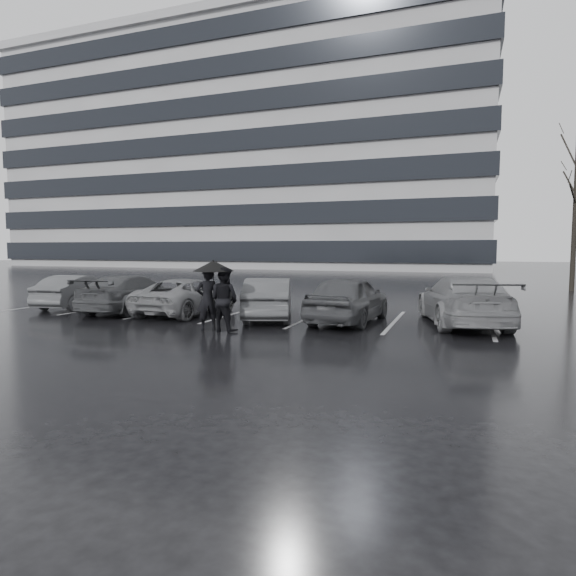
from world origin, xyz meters
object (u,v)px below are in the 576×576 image
Objects in this scene: car_west_d at (77,291)px; tree_north at (575,212)px; car_main at (348,299)px; car_west_b at (188,296)px; car_east at (463,300)px; car_west_a at (269,298)px; car_west_c at (132,293)px; pedestrian_right at (224,299)px; pedestrian_left at (207,299)px.

tree_north reaches higher than car_west_d.
car_main is 1.13× the size of car_west_d.
tree_north is at bearing -151.49° from car_west_d.
car_main is at bearing -178.87° from car_west_b.
car_west_b is 9.19m from car_east.
car_west_a is (-2.64, -0.14, -0.07)m from car_main.
car_west_d is (-2.79, 0.29, -0.04)m from car_west_c.
pedestrian_right reaches higher than car_west_a.
car_west_d is at bearing 4.09° from car_main.
car_west_a is 0.48× the size of tree_north.
pedestrian_right is at bearing 137.18° from car_west_b.
tree_north is at bearing -124.30° from car_east.
car_west_a reaches higher than car_west_b.
car_east is 7.17m from pedestrian_right.
car_main is 5.78m from car_west_b.
car_east is at bearing -174.66° from car_west_b.
car_west_c is (-2.27, -0.16, 0.05)m from car_west_b.
pedestrian_right is (0.55, -0.03, 0.03)m from pedestrian_left.
car_east is at bearing 173.71° from car_west_d.
car_west_b is 2.27m from car_west_c.
car_west_c is at bearing 4.86° from car_west_b.
pedestrian_left is at bearing 13.57° from car_east.
car_west_c is 2.81m from car_west_d.
car_east is at bearing -163.82° from car_main.
car_west_c is at bearing -66.93° from pedestrian_left.
car_west_a is 8.20m from car_west_d.
pedestrian_left is (7.39, -2.85, 0.24)m from car_west_d.
tree_north reaches higher than pedestrian_right.
car_west_b is at bearing -87.20° from pedestrian_left.
car_east reaches higher than car_west_b.
pedestrian_right reaches higher than car_east.
pedestrian_left is at bearing 9.46° from pedestrian_right.
car_west_a is at bearing 178.05° from car_west_c.
pedestrian_left is at bearing 54.08° from car_west_a.
car_west_a reaches higher than car_west_d.
car_west_b is at bearing -8.68° from car_east.
tree_north is at bearing -110.57° from pedestrian_right.
pedestrian_right is (7.94, -2.89, 0.26)m from car_west_d.
tree_north is (19.79, 15.00, 3.62)m from car_west_d.
pedestrian_right reaches higher than car_west_b.
car_west_c is at bearing -138.04° from tree_north.
pedestrian_left reaches higher than car_east.
car_west_b is at bearing 169.85° from car_west_d.
car_west_a is 2.74m from pedestrian_left.
car_main is 8.05m from car_west_c.
car_west_b is at bearing -20.82° from car_west_a.
car_west_c is 11.46m from car_east.
car_east is 7.65m from pedestrian_left.
car_main is at bearing -120.67° from tree_north.
car_east is 0.61× the size of tree_north.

